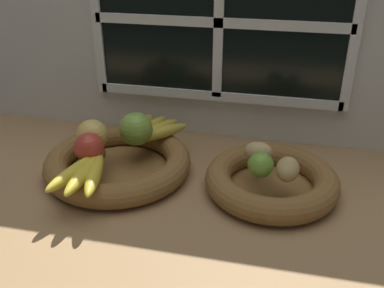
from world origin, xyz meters
The scene contains 12 objects.
ground_plane centered at (0.00, 0.00, -1.50)cm, with size 140.00×90.00×3.00cm, color #9E774C.
back_wall centered at (0.00, 29.77, 27.88)cm, with size 140.00×4.60×55.00cm.
fruit_bowl_left centered at (-18.98, 3.51, 2.62)cm, with size 34.04×34.04×5.60cm.
fruit_bowl_right centered at (16.47, 3.51, 2.63)cm, with size 29.01×29.01×5.60cm.
apple_red_front centered at (-23.07, -1.76, 8.93)cm, with size 6.66×6.66×6.66cm, color #B73828.
apple_golden_left centered at (-24.85, 3.71, 9.18)cm, with size 7.17×7.17×7.17cm, color #DBB756.
apple_green_back centered at (-15.81, 8.33, 9.55)cm, with size 7.90×7.90×7.90cm, color #7AA338.
banana_bunch_front centered at (-21.00, -8.74, 7.07)cm, with size 11.36×18.34×2.94cm.
banana_bunch_back centered at (-13.76, 13.70, 7.01)cm, with size 13.29×16.53×2.82cm.
potato_small centered at (19.51, 0.47, 7.97)cm, with size 6.63×4.75×4.74cm, color tan.
potato_oblong centered at (13.04, 6.17, 7.89)cm, with size 6.20×4.61×4.58cm, color tan.
lime_near centered at (14.01, -0.17, 8.30)cm, with size 5.41×5.41×5.41cm, color #6B9E33.
Camera 1 is at (17.14, -77.85, 52.42)cm, focal length 40.23 mm.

